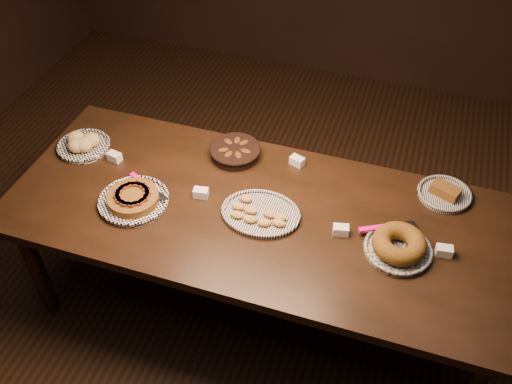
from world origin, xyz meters
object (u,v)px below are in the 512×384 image
(bundt_cake_plate, at_px, (399,245))
(madeleine_platter, at_px, (260,214))
(apple_tart_plate, at_px, (133,199))
(buffet_table, at_px, (259,222))

(bundt_cake_plate, bearing_deg, madeleine_platter, -175.18)
(apple_tart_plate, relative_size, madeleine_platter, 0.92)
(buffet_table, bearing_deg, madeleine_platter, -60.58)
(apple_tart_plate, height_order, madeleine_platter, apple_tart_plate)
(buffet_table, distance_m, madeleine_platter, 0.10)
(apple_tart_plate, xyz_separation_m, madeleine_platter, (0.60, 0.11, -0.01))
(buffet_table, xyz_separation_m, apple_tart_plate, (-0.58, -0.13, 0.10))
(apple_tart_plate, relative_size, bundt_cake_plate, 1.01)
(bundt_cake_plate, bearing_deg, apple_tart_plate, -169.71)
(buffet_table, relative_size, madeleine_platter, 6.52)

